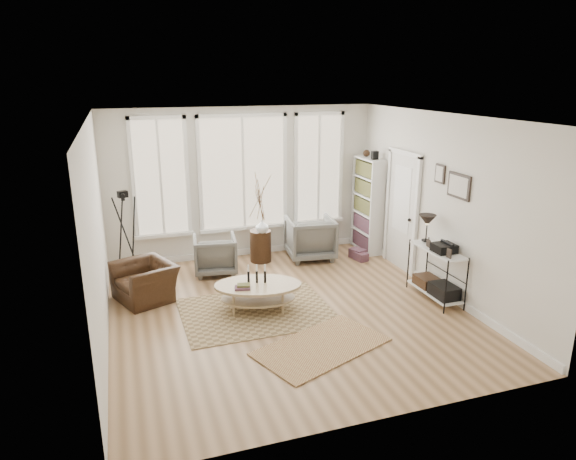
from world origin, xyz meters
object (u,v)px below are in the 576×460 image
object	(u,v)px
low_shelf	(436,268)
side_table	(260,220)
accent_chair	(145,281)
bookcase	(368,205)
armchair_right	(310,238)
armchair_left	(215,254)
coffee_table	(257,290)

from	to	relation	value
low_shelf	side_table	size ratio (longest dim) A/B	0.76
low_shelf	accent_chair	distance (m)	4.63
bookcase	armchair_right	size ratio (longest dim) A/B	2.28
bookcase	low_shelf	bearing A→B (deg)	-91.28
low_shelf	accent_chair	world-z (taller)	low_shelf
armchair_right	side_table	world-z (taller)	side_table
bookcase	armchair_left	world-z (taller)	bookcase
side_table	low_shelf	bearing A→B (deg)	-49.55
armchair_left	armchair_right	world-z (taller)	armchair_right
armchair_left	side_table	world-z (taller)	side_table
armchair_left	side_table	bearing A→B (deg)	-153.08
armchair_left	coffee_table	bearing A→B (deg)	108.06
bookcase	armchair_left	distance (m)	3.25
armchair_left	side_table	distance (m)	1.11
low_shelf	armchair_right	size ratio (longest dim) A/B	1.44
armchair_right	accent_chair	size ratio (longest dim) A/B	0.98
accent_chair	side_table	bearing A→B (deg)	94.40
coffee_table	side_table	bearing A→B (deg)	73.27
side_table	accent_chair	world-z (taller)	side_table
accent_chair	coffee_table	bearing A→B (deg)	37.07
coffee_table	armchair_left	world-z (taller)	armchair_left
coffee_table	accent_chair	bearing A→B (deg)	149.50
low_shelf	coffee_table	distance (m)	2.85
coffee_table	side_table	size ratio (longest dim) A/B	0.87
side_table	accent_chair	distance (m)	2.54
coffee_table	accent_chair	distance (m)	1.85
bookcase	accent_chair	bearing A→B (deg)	-166.33
bookcase	low_shelf	world-z (taller)	bookcase
low_shelf	side_table	world-z (taller)	side_table
side_table	armchair_right	bearing A→B (deg)	-7.90
coffee_table	armchair_left	xyz separation A→B (m)	(-0.33, 1.73, 0.02)
accent_chair	low_shelf	bearing A→B (deg)	49.48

